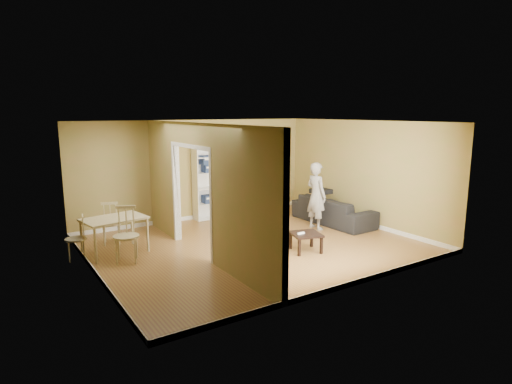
{
  "coord_description": "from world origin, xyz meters",
  "views": [
    {
      "loc": [
        -4.71,
        -7.41,
        2.81
      ],
      "look_at": [
        0.2,
        0.2,
        1.1
      ],
      "focal_mm": 30.0,
      "sensor_mm": 36.0,
      "label": 1
    }
  ],
  "objects_px": {
    "coffee_table": "(306,236)",
    "chair_far": "(111,222)",
    "sofa": "(333,206)",
    "dining_table": "(114,222)",
    "person": "(316,190)",
    "chair_left": "(76,238)",
    "bookshelf": "(209,180)",
    "chair_near": "(126,235)"
  },
  "relations": [
    {
      "from": "chair_far",
      "to": "chair_near",
      "type": "bearing_deg",
      "value": 103.99
    },
    {
      "from": "person",
      "to": "dining_table",
      "type": "distance_m",
      "value": 4.67
    },
    {
      "from": "sofa",
      "to": "dining_table",
      "type": "xyz_separation_m",
      "value": [
        -5.31,
        0.61,
        0.22
      ]
    },
    {
      "from": "coffee_table",
      "to": "chair_near",
      "type": "relative_size",
      "value": 0.54
    },
    {
      "from": "dining_table",
      "to": "chair_far",
      "type": "distance_m",
      "value": 0.71
    },
    {
      "from": "chair_near",
      "to": "chair_far",
      "type": "bearing_deg",
      "value": 109.61
    },
    {
      "from": "sofa",
      "to": "coffee_table",
      "type": "relative_size",
      "value": 4.0
    },
    {
      "from": "bookshelf",
      "to": "chair_left",
      "type": "xyz_separation_m",
      "value": [
        -3.62,
        -1.54,
        -0.6
      ]
    },
    {
      "from": "chair_near",
      "to": "chair_far",
      "type": "height_order",
      "value": "chair_near"
    },
    {
      "from": "sofa",
      "to": "chair_left",
      "type": "distance_m",
      "value": 6.08
    },
    {
      "from": "chair_near",
      "to": "chair_far",
      "type": "relative_size",
      "value": 1.11
    },
    {
      "from": "chair_near",
      "to": "person",
      "type": "bearing_deg",
      "value": 20.28
    },
    {
      "from": "bookshelf",
      "to": "coffee_table",
      "type": "xyz_separation_m",
      "value": [
        0.4,
        -3.55,
        -0.71
      ]
    },
    {
      "from": "bookshelf",
      "to": "chair_far",
      "type": "bearing_deg",
      "value": -162.53
    },
    {
      "from": "sofa",
      "to": "chair_left",
      "type": "bearing_deg",
      "value": 82.65
    },
    {
      "from": "sofa",
      "to": "dining_table",
      "type": "height_order",
      "value": "sofa"
    },
    {
      "from": "person",
      "to": "bookshelf",
      "type": "distance_m",
      "value": 2.89
    },
    {
      "from": "person",
      "to": "chair_near",
      "type": "height_order",
      "value": "person"
    },
    {
      "from": "coffee_table",
      "to": "dining_table",
      "type": "relative_size",
      "value": 0.49
    },
    {
      "from": "coffee_table",
      "to": "chair_left",
      "type": "height_order",
      "value": "chair_left"
    },
    {
      "from": "person",
      "to": "chair_far",
      "type": "distance_m",
      "value": 4.74
    },
    {
      "from": "person",
      "to": "chair_far",
      "type": "xyz_separation_m",
      "value": [
        -4.49,
        1.45,
        -0.48
      ]
    },
    {
      "from": "person",
      "to": "chair_left",
      "type": "distance_m",
      "value": 5.41
    },
    {
      "from": "person",
      "to": "chair_near",
      "type": "relative_size",
      "value": 1.8
    },
    {
      "from": "bookshelf",
      "to": "dining_table",
      "type": "bearing_deg",
      "value": -151.7
    },
    {
      "from": "sofa",
      "to": "chair_near",
      "type": "distance_m",
      "value": 5.27
    },
    {
      "from": "dining_table",
      "to": "chair_left",
      "type": "height_order",
      "value": "chair_left"
    },
    {
      "from": "sofa",
      "to": "bookshelf",
      "type": "height_order",
      "value": "bookshelf"
    },
    {
      "from": "bookshelf",
      "to": "chair_near",
      "type": "xyz_separation_m",
      "value": [
        -2.84,
        -2.19,
        -0.51
      ]
    },
    {
      "from": "coffee_table",
      "to": "chair_far",
      "type": "relative_size",
      "value": 0.6
    },
    {
      "from": "person",
      "to": "chair_left",
      "type": "relative_size",
      "value": 2.2
    },
    {
      "from": "chair_near",
      "to": "bookshelf",
      "type": "bearing_deg",
      "value": 59.62
    },
    {
      "from": "chair_left",
      "to": "sofa",
      "type": "bearing_deg",
      "value": 93.98
    },
    {
      "from": "coffee_table",
      "to": "chair_near",
      "type": "xyz_separation_m",
      "value": [
        -3.24,
        1.36,
        0.2
      ]
    },
    {
      "from": "person",
      "to": "coffee_table",
      "type": "distance_m",
      "value": 1.89
    },
    {
      "from": "bookshelf",
      "to": "chair_far",
      "type": "relative_size",
      "value": 2.18
    },
    {
      "from": "chair_left",
      "to": "person",
      "type": "bearing_deg",
      "value": 91.49
    },
    {
      "from": "coffee_table",
      "to": "chair_far",
      "type": "distance_m",
      "value": 4.16
    },
    {
      "from": "coffee_table",
      "to": "chair_far",
      "type": "bearing_deg",
      "value": 140.05
    },
    {
      "from": "person",
      "to": "chair_left",
      "type": "xyz_separation_m",
      "value": [
        -5.33,
        0.79,
        -0.52
      ]
    },
    {
      "from": "chair_far",
      "to": "bookshelf",
      "type": "bearing_deg",
      "value": -146.06
    },
    {
      "from": "person",
      "to": "coffee_table",
      "type": "height_order",
      "value": "person"
    }
  ]
}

